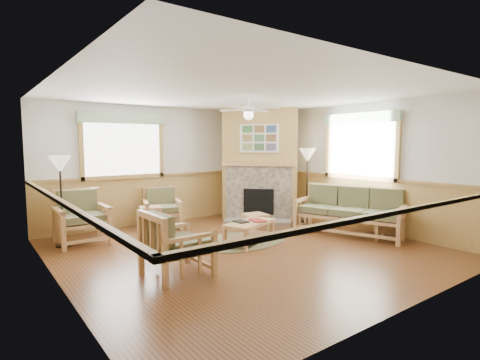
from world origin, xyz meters
TOP-DOWN VIEW (x-y plane):
  - floor at (0.00, 0.00)m, footprint 6.00×6.00m
  - ceiling at (0.00, 0.00)m, footprint 6.00×6.00m
  - wall_back at (0.00, 3.00)m, footprint 6.00×0.02m
  - wall_front at (0.00, -3.00)m, footprint 6.00×0.02m
  - wall_left at (-3.00, 0.00)m, footprint 0.02×6.00m
  - wall_right at (3.00, 0.00)m, footprint 0.02×6.00m
  - wainscot at (0.00, 0.00)m, footprint 6.00×6.00m
  - fireplace at (2.05, 2.05)m, footprint 3.11×3.11m
  - window_back at (-1.10, 2.96)m, footprint 1.90×0.16m
  - window_right at (2.96, -0.20)m, footprint 0.16×1.90m
  - ceiling_fan at (0.30, 0.30)m, footprint 1.59×1.59m
  - sofa at (2.35, -0.42)m, footprint 2.29×1.54m
  - armchair_back_left at (-2.21, 2.15)m, footprint 0.88×0.88m
  - armchair_back_right at (-0.44, 2.47)m, footprint 0.98×0.98m
  - armchair_left at (-1.57, -0.47)m, footprint 0.85×0.85m
  - coffee_table at (0.27, 0.23)m, footprint 1.16×0.85m
  - end_table_chairs at (-0.75, 2.41)m, footprint 0.56×0.55m
  - end_table_sofa at (2.55, -1.21)m, footprint 0.60×0.59m
  - footstool at (0.94, 0.89)m, footprint 0.50×0.50m
  - braided_rug at (0.23, 0.47)m, footprint 2.09×2.09m
  - floor_lamp_left at (-2.55, 2.11)m, footprint 0.38×0.38m
  - floor_lamp_right at (2.55, 0.95)m, footprint 0.46×0.46m
  - book_red at (0.42, 0.18)m, footprint 0.26×0.33m
  - book_dark at (0.12, 0.30)m, footprint 0.21×0.28m

SIDE VIEW (x-z plane):
  - floor at x=0.00m, z-range -0.01..0.00m
  - braided_rug at x=0.23m, z-range 0.00..0.01m
  - footstool at x=0.94m, z-range 0.00..0.39m
  - coffee_table at x=0.27m, z-range 0.00..0.42m
  - end_table_chairs at x=-0.75m, z-range 0.00..0.51m
  - end_table_sofa at x=2.55m, z-range 0.00..0.54m
  - armchair_back_right at x=-0.44m, z-range 0.00..0.87m
  - book_dark at x=0.12m, z-range 0.43..0.45m
  - book_red at x=0.42m, z-range 0.43..0.46m
  - armchair_left at x=-1.57m, z-range 0.00..0.92m
  - sofa at x=2.35m, z-range 0.00..0.97m
  - armchair_back_left at x=-2.21m, z-range 0.00..0.99m
  - wainscot at x=0.00m, z-range 0.00..1.10m
  - floor_lamp_left at x=-2.55m, z-range 0.00..1.66m
  - floor_lamp_right at x=2.55m, z-range 0.00..1.76m
  - wall_back at x=0.00m, z-range 0.00..2.70m
  - wall_front at x=0.00m, z-range 0.00..2.70m
  - wall_left at x=-3.00m, z-range 0.00..2.70m
  - wall_right at x=3.00m, z-range 0.00..2.70m
  - fireplace at x=2.05m, z-range 0.00..2.70m
  - window_back at x=-1.10m, z-range 1.78..3.28m
  - window_right at x=2.96m, z-range 1.78..3.28m
  - ceiling_fan at x=0.30m, z-range 2.48..2.84m
  - ceiling at x=0.00m, z-range 2.70..2.71m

